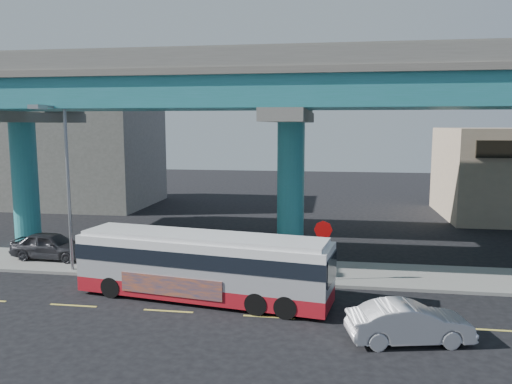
# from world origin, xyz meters

# --- Properties ---
(ground) EXTENTS (120.00, 120.00, 0.00)m
(ground) POSITION_xyz_m (0.00, 0.00, 0.00)
(ground) COLOR black
(ground) RESTS_ON ground
(sidewalk) EXTENTS (70.00, 4.00, 0.15)m
(sidewalk) POSITION_xyz_m (0.00, 5.50, 0.07)
(sidewalk) COLOR gray
(sidewalk) RESTS_ON ground
(lane_markings) EXTENTS (58.00, 0.12, 0.01)m
(lane_markings) POSITION_xyz_m (-0.00, -0.30, 0.01)
(lane_markings) COLOR #D8C64C
(lane_markings) RESTS_ON ground
(viaduct) EXTENTS (52.00, 12.40, 11.70)m
(viaduct) POSITION_xyz_m (-0.00, 9.11, 9.14)
(viaduct) COLOR #207C75
(viaduct) RESTS_ON ground
(building_concrete) EXTENTS (12.00, 10.00, 9.00)m
(building_concrete) POSITION_xyz_m (-20.00, 24.00, 4.50)
(building_concrete) COLOR gray
(building_concrete) RESTS_ON ground
(transit_bus) EXTENTS (11.03, 4.03, 2.77)m
(transit_bus) POSITION_xyz_m (-3.00, 1.26, 1.52)
(transit_bus) COLOR maroon
(transit_bus) RESTS_ON ground
(sedan) EXTENTS (3.11, 4.70, 1.36)m
(sedan) POSITION_xyz_m (4.92, -1.76, 0.68)
(sedan) COLOR silver
(sedan) RESTS_ON ground
(parked_car) EXTENTS (1.99, 4.32, 1.43)m
(parked_car) POSITION_xyz_m (-12.52, 5.70, 0.86)
(parked_car) COLOR #2E2E33
(parked_car) RESTS_ON sidewalk
(street_lamp) EXTENTS (0.50, 2.63, 8.15)m
(street_lamp) POSITION_xyz_m (-10.39, 3.43, 5.42)
(street_lamp) COLOR gray
(street_lamp) RESTS_ON sidewalk
(stop_sign) EXTENTS (0.83, 0.08, 2.78)m
(stop_sign) POSITION_xyz_m (1.91, 4.18, 2.17)
(stop_sign) COLOR gray
(stop_sign) RESTS_ON sidewalk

